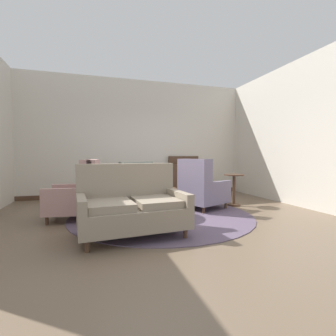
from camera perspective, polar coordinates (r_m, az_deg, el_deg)
The scene contains 13 objects.
ground at distance 4.53m, azimuth -0.40°, elevation -11.73°, with size 8.94×8.94×0.00m, color brown.
wall_back at distance 7.18m, azimuth -6.92°, elevation 6.85°, with size 6.55×0.08×3.30m, color silver.
wall_right at distance 6.75m, azimuth 24.48°, elevation 6.89°, with size 0.08×3.99×3.30m, color silver.
baseboard_back at distance 7.19m, azimuth -6.77°, elevation -5.84°, with size 6.39×0.03×0.12m, color #4C3323.
area_rug at distance 4.81m, azimuth -1.43°, elevation -10.81°, with size 3.43×3.43×0.01m, color #5B4C60.
coffee_table at distance 4.62m, azimuth -3.97°, elevation -5.79°, with size 0.98×0.98×0.53m.
porcelain_vase at distance 4.64m, azimuth -4.44°, elevation -3.05°, with size 0.14×0.14×0.31m.
settee at distance 3.61m, azimuth -8.38°, elevation -8.86°, with size 1.55×1.02×1.02m.
armchair_near_window at distance 4.72m, azimuth -19.91°, elevation -5.82°, with size 0.96×0.85×1.07m.
armchair_near_sideboard at distance 5.29m, azimuth 7.66°, elevation -4.75°, with size 1.11×1.04×1.08m.
armchair_far_left at distance 5.99m, azimuth -8.27°, elevation -4.00°, with size 0.96×1.03×1.01m.
side_table at distance 5.84m, azimuth 15.02°, elevation -4.26°, with size 0.45×0.45×0.72m.
sideboard at distance 7.27m, azimuth 4.14°, elevation -2.18°, with size 0.95×0.44×1.13m.
Camera 1 is at (-1.24, -4.20, 1.13)m, focal length 26.36 mm.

